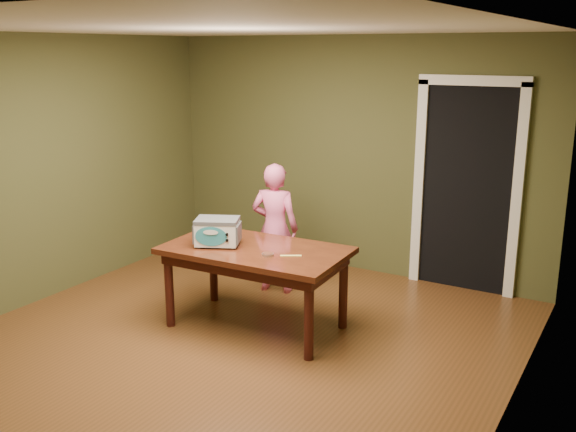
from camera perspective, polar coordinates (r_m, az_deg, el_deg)
The scene contains 8 objects.
floor at distance 5.51m, azimuth -5.91°, elevation -11.84°, with size 5.00×5.00×0.00m, color brown.
room_shell at distance 4.99m, azimuth -6.42°, elevation 6.00°, with size 4.52×5.02×2.61m.
doorway at distance 7.07m, azimuth 16.23°, elevation 2.69°, with size 1.10×0.66×2.25m.
dining_table at distance 5.69m, azimuth -2.90°, elevation -3.80°, with size 1.64×0.97×0.75m.
toy_oven at distance 5.72m, azimuth -6.30°, elevation -1.32°, with size 0.46×0.40×0.25m.
baking_pan at distance 5.44m, azimuth -1.81°, elevation -3.42°, with size 0.10×0.10×0.02m.
spatula at distance 5.43m, azimuth 0.26°, elevation -3.55°, with size 0.18×0.03×0.01m, color #FCE96D.
child at distance 6.55m, azimuth -1.17°, elevation -1.09°, with size 0.49×0.32×1.34m, color pink.
Camera 1 is at (2.96, -3.95, 2.45)m, focal length 40.00 mm.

